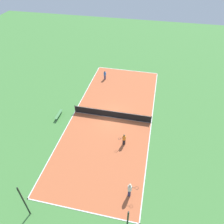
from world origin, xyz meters
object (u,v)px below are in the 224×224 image
(player_far_white, at_px, (130,189))
(fence_post_back_right, at_px, (24,202))
(bench, at_px, (59,114))
(tennis_ball_right_alley, at_px, (114,100))
(player_near_blue, at_px, (105,75))
(player_center_orange, at_px, (124,139))
(tennis_ball_far_baseline, at_px, (90,112))
(tennis_net, at_px, (112,114))

(player_far_white, relative_size, fence_post_back_right, 0.44)
(bench, relative_size, tennis_ball_right_alley, 29.08)
(player_near_blue, relative_size, player_center_orange, 0.97)
(player_near_blue, distance_m, tennis_ball_far_baseline, 8.47)
(tennis_net, distance_m, fence_post_back_right, 14.27)
(tennis_ball_far_baseline, height_order, tennis_ball_right_alley, same)
(tennis_ball_right_alley, bearing_deg, player_far_white, 107.53)
(tennis_ball_right_alley, distance_m, fence_post_back_right, 17.61)
(tennis_net, distance_m, player_near_blue, 9.36)
(tennis_ball_far_baseline, height_order, fence_post_back_right, fence_post_back_right)
(player_near_blue, xyz_separation_m, tennis_ball_far_baseline, (0.01, 8.43, -0.78))
(bench, distance_m, tennis_ball_right_alley, 7.89)
(player_center_orange, bearing_deg, fence_post_back_right, 13.52)
(player_near_blue, bearing_deg, player_far_white, 163.39)
(bench, distance_m, tennis_ball_far_baseline, 3.99)
(player_far_white, xyz_separation_m, tennis_ball_far_baseline, (6.95, -10.52, -1.00))
(tennis_ball_far_baseline, bearing_deg, fence_post_back_right, 85.90)
(player_far_white, bearing_deg, player_center_orange, 101.24)
(tennis_ball_far_baseline, distance_m, fence_post_back_right, 14.16)
(bench, relative_size, player_near_blue, 1.36)
(bench, height_order, player_near_blue, player_near_blue)
(player_center_orange, distance_m, tennis_ball_far_baseline, 7.10)
(player_far_white, bearing_deg, fence_post_back_right, -159.84)
(player_near_blue, relative_size, fence_post_back_right, 0.36)
(tennis_ball_far_baseline, xyz_separation_m, tennis_ball_right_alley, (-2.63, -3.14, 0.00))
(player_far_white, bearing_deg, player_near_blue, 106.70)
(player_center_orange, bearing_deg, tennis_ball_right_alley, -112.63)
(tennis_net, height_order, tennis_ball_far_baseline, tennis_net)
(tennis_ball_right_alley, bearing_deg, player_near_blue, -63.65)
(player_center_orange, distance_m, tennis_ball_right_alley, 8.21)
(tennis_net, relative_size, player_center_orange, 6.63)
(tennis_ball_right_alley, bearing_deg, bench, 37.92)
(player_center_orange, bearing_deg, tennis_ball_far_baseline, -82.53)
(player_far_white, relative_size, tennis_ball_right_alley, 26.18)
(player_far_white, height_order, player_near_blue, player_far_white)
(tennis_ball_far_baseline, bearing_deg, player_far_white, 123.45)
(bench, height_order, player_far_white, player_far_white)
(bench, xyz_separation_m, tennis_ball_far_baseline, (-3.59, -1.71, -0.34))
(tennis_net, xyz_separation_m, player_center_orange, (-2.27, 4.16, 0.30))
(bench, bearing_deg, tennis_net, 101.08)
(player_near_blue, bearing_deg, tennis_ball_right_alley, 169.63)
(player_far_white, distance_m, player_near_blue, 20.18)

